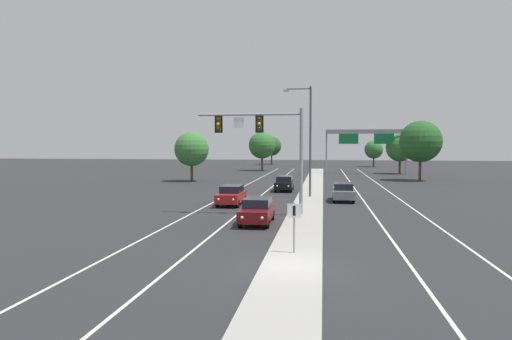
{
  "coord_description": "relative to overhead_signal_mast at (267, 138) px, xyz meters",
  "views": [
    {
      "loc": [
        1.2,
        -17.32,
        4.85
      ],
      "look_at": [
        -3.2,
        12.01,
        3.2
      ],
      "focal_mm": 31.55,
      "sensor_mm": 36.0,
      "label": 1
    }
  ],
  "objects": [
    {
      "name": "ground_plane",
      "position": [
        2.62,
        -13.33,
        -5.33
      ],
      "size": [
        260.0,
        260.0,
        0.0
      ],
      "primitive_type": "plane",
      "color": "#28282B"
    },
    {
      "name": "median_island",
      "position": [
        2.62,
        4.67,
        -5.26
      ],
      "size": [
        2.4,
        110.0,
        0.15
      ],
      "primitive_type": "cube",
      "color": "#9E9B93",
      "rests_on": "ground"
    },
    {
      "name": "lane_stripe_oncoming_center",
      "position": [
        -2.08,
        11.67,
        -5.33
      ],
      "size": [
        0.14,
        100.0,
        0.01
      ],
      "primitive_type": "cube",
      "color": "silver",
      "rests_on": "ground"
    },
    {
      "name": "lane_stripe_receding_center",
      "position": [
        7.32,
        11.67,
        -5.33
      ],
      "size": [
        0.14,
        100.0,
        0.01
      ],
      "primitive_type": "cube",
      "color": "silver",
      "rests_on": "ground"
    },
    {
      "name": "edge_stripe_left",
      "position": [
        -5.38,
        11.67,
        -5.33
      ],
      "size": [
        0.14,
        100.0,
        0.01
      ],
      "primitive_type": "cube",
      "color": "silver",
      "rests_on": "ground"
    },
    {
      "name": "edge_stripe_right",
      "position": [
        10.62,
        11.67,
        -5.33
      ],
      "size": [
        0.14,
        100.0,
        0.01
      ],
      "primitive_type": "cube",
      "color": "silver",
      "rests_on": "ground"
    },
    {
      "name": "overhead_signal_mast",
      "position": [
        0.0,
        0.0,
        0.0
      ],
      "size": [
        7.31,
        0.44,
        7.2
      ],
      "color": "gray",
      "rests_on": "median_island"
    },
    {
      "name": "median_sign_post",
      "position": [
        2.58,
        -11.24,
        -3.75
      ],
      "size": [
        0.6,
        0.1,
        2.2
      ],
      "color": "gray",
      "rests_on": "median_island"
    },
    {
      "name": "street_lamp_median",
      "position": [
        2.41,
        10.56,
        0.46
      ],
      "size": [
        2.58,
        0.28,
        10.0
      ],
      "color": "#4C4C51",
      "rests_on": "median_island"
    },
    {
      "name": "car_oncoming_darkred",
      "position": [
        -0.2,
        -3.39,
        -4.51
      ],
      "size": [
        1.87,
        4.49,
        1.58
      ],
      "color": "#5B0F14",
      "rests_on": "ground"
    },
    {
      "name": "car_oncoming_red",
      "position": [
        -3.51,
        4.79,
        -4.51
      ],
      "size": [
        1.84,
        4.48,
        1.58
      ],
      "color": "maroon",
      "rests_on": "ground"
    },
    {
      "name": "car_oncoming_black",
      "position": [
        -0.24,
        16.57,
        -4.51
      ],
      "size": [
        1.88,
        4.49,
        1.58
      ],
      "color": "black",
      "rests_on": "ground"
    },
    {
      "name": "car_receding_grey",
      "position": [
        5.55,
        8.76,
        -4.51
      ],
      "size": [
        1.88,
        4.49,
        1.58
      ],
      "color": "slate",
      "rests_on": "ground"
    },
    {
      "name": "highway_sign_gantry",
      "position": [
        10.82,
        46.02,
        0.83
      ],
      "size": [
        13.28,
        0.42,
        7.5
      ],
      "color": "gray",
      "rests_on": "ground"
    },
    {
      "name": "tree_far_left_b",
      "position": [
        -9.07,
        81.64,
        -0.75
      ],
      "size": [
        4.85,
        4.85,
        7.02
      ],
      "color": "#4C3823",
      "rests_on": "ground"
    },
    {
      "name": "tree_far_left_c",
      "position": [
        -13.54,
        27.22,
        -1.03
      ],
      "size": [
        4.56,
        4.56,
        6.6
      ],
      "color": "#4C3823",
      "rests_on": "ground"
    },
    {
      "name": "tree_far_right_a",
      "position": [
        14.93,
        72.38,
        -1.48
      ],
      "size": [
        4.08,
        4.08,
        5.9
      ],
      "color": "#4C3823",
      "rests_on": "ground"
    },
    {
      "name": "tree_far_right_b",
      "position": [
        16.51,
        47.43,
        -0.93
      ],
      "size": [
        4.66,
        4.66,
        6.75
      ],
      "color": "#4C3823",
      "rests_on": "ground"
    },
    {
      "name": "tree_far_right_c",
      "position": [
        16.82,
        32.89,
        0.0
      ],
      "size": [
        5.64,
        5.64,
        8.16
      ],
      "color": "#4C3823",
      "rests_on": "ground"
    },
    {
      "name": "tree_far_left_a",
      "position": [
        -7.68,
        53.79,
        -0.52
      ],
      "size": [
        5.09,
        5.09,
        7.37
      ],
      "color": "#4C3823",
      "rests_on": "ground"
    }
  ]
}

